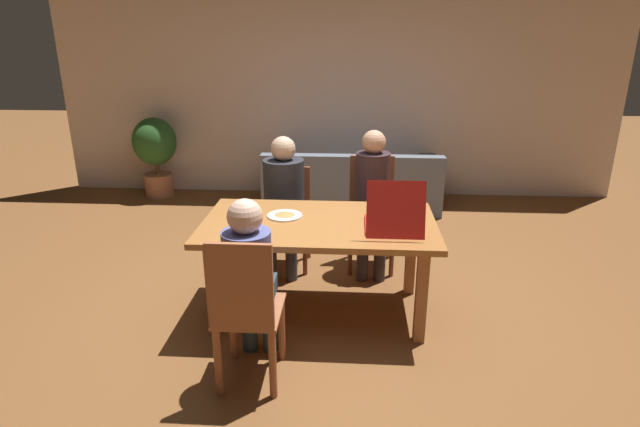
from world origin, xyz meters
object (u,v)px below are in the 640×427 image
(chair_2, at_px, (246,311))
(drinking_glass_0, at_px, (246,214))
(person_1, at_px, (283,193))
(plate_0, at_px, (248,235))
(dining_table, at_px, (319,233))
(pizza_box_0, at_px, (393,222))
(potted_plant, at_px, (155,149))
(drinking_glass_1, at_px, (378,204))
(chair_1, at_px, (286,211))
(plate_1, at_px, (285,215))
(couch, at_px, (352,186))
(person_0, at_px, (372,192))
(person_2, at_px, (250,273))
(chair_0, at_px, (371,207))

(chair_2, relative_size, drinking_glass_0, 7.09)
(person_1, distance_m, plate_0, 1.06)
(dining_table, height_order, pizza_box_0, pizza_box_0)
(person_1, xyz_separation_m, potted_plant, (-1.89, 2.03, -0.09))
(dining_table, bearing_deg, potted_plant, 128.99)
(chair_2, height_order, drinking_glass_1, chair_2)
(chair_2, bearing_deg, drinking_glass_0, 100.41)
(plate_0, bearing_deg, pizza_box_0, 10.80)
(chair_1, relative_size, plate_0, 4.16)
(plate_1, relative_size, couch, 0.13)
(person_0, bearing_deg, person_2, -116.64)
(dining_table, distance_m, person_0, 0.88)
(person_1, xyz_separation_m, drinking_glass_1, (0.79, -0.50, 0.09))
(drinking_glass_0, bearing_deg, plate_1, 32.81)
(person_2, distance_m, couch, 3.33)
(person_0, height_order, plate_0, person_0)
(plate_1, xyz_separation_m, drinking_glass_0, (-0.25, -0.16, 0.06))
(person_0, xyz_separation_m, chair_2, (-0.76, -1.67, -0.21))
(chair_2, height_order, plate_0, chair_2)
(person_0, height_order, drinking_glass_0, person_0)
(dining_table, distance_m, chair_1, 0.97)
(plate_0, distance_m, plate_1, 0.44)
(drinking_glass_1, distance_m, potted_plant, 3.69)
(person_0, xyz_separation_m, drinking_glass_1, (0.02, -0.52, 0.07))
(person_1, bearing_deg, chair_0, 12.93)
(dining_table, height_order, chair_1, chair_1)
(chair_0, relative_size, chair_2, 1.00)
(plate_0, relative_size, drinking_glass_0, 1.53)
(person_0, relative_size, plate_0, 5.89)
(drinking_glass_1, bearing_deg, drinking_glass_0, -160.86)
(chair_0, height_order, chair_2, chair_0)
(pizza_box_0, bearing_deg, drinking_glass_0, 177.21)
(dining_table, xyz_separation_m, chair_2, (-0.36, -0.90, -0.13))
(chair_2, height_order, drinking_glass_0, chair_2)
(drinking_glass_0, bearing_deg, pizza_box_0, -2.79)
(chair_2, xyz_separation_m, plate_1, (0.10, 0.99, 0.23))
(person_0, distance_m, plate_1, 0.96)
(chair_2, bearing_deg, dining_table, 68.21)
(drinking_glass_0, bearing_deg, drinking_glass_1, 19.14)
(person_0, xyz_separation_m, chair_1, (-0.76, 0.11, -0.23))
(chair_0, bearing_deg, person_1, -167.07)
(pizza_box_0, distance_m, couch, 2.70)
(chair_0, bearing_deg, plate_1, -128.38)
(chair_2, bearing_deg, person_0, 65.50)
(person_2, distance_m, plate_0, 0.45)
(couch, bearing_deg, person_0, -84.04)
(pizza_box_0, xyz_separation_m, plate_1, (-0.78, 0.21, -0.04))
(pizza_box_0, distance_m, plate_1, 0.80)
(plate_1, xyz_separation_m, potted_plant, (-1.99, 2.69, -0.13))
(plate_0, bearing_deg, drinking_glass_1, 32.47)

